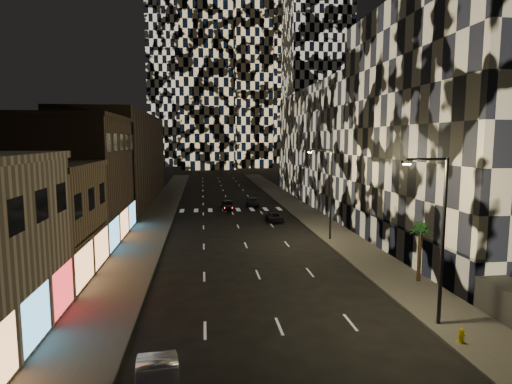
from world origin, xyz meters
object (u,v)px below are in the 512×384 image
object	(u,v)px
streetlight_near	(439,229)
fire_hydrant	(461,336)
car_dark_oncoming	(253,202)
palm_tree	(420,233)
car_dark_midlane	(228,205)
car_dark_rightlane	(275,218)
streetlight_far	(329,187)

from	to	relation	value
streetlight_near	fire_hydrant	bearing A→B (deg)	-86.27
car_dark_oncoming	palm_tree	xyz separation A→B (m)	(7.51, -36.36, 2.92)
car_dark_midlane	palm_tree	bearing A→B (deg)	-73.37
car_dark_midlane	car_dark_rightlane	xyz separation A→B (m)	(5.20, -9.55, -0.19)
streetlight_near	car_dark_oncoming	bearing A→B (deg)	96.42
car_dark_rightlane	palm_tree	world-z (taller)	palm_tree
streetlight_far	car_dark_oncoming	xyz separation A→B (m)	(-4.85, 23.12, -4.67)
car_dark_oncoming	car_dark_midlane	bearing A→B (deg)	45.77
car_dark_oncoming	car_dark_rightlane	distance (m)	12.94
car_dark_rightlane	palm_tree	distance (m)	24.50
streetlight_far	car_dark_rightlane	xyz separation A→B (m)	(-3.67, 10.23, -4.82)
fire_hydrant	palm_tree	xyz separation A→B (m)	(2.51, 8.98, 3.11)
streetlight_far	palm_tree	world-z (taller)	streetlight_far
car_dark_midlane	palm_tree	xyz separation A→B (m)	(11.53, -33.02, 2.88)
car_dark_oncoming	palm_tree	size ratio (longest dim) A/B	1.12
streetlight_far	palm_tree	bearing A→B (deg)	-78.66
car_dark_oncoming	fire_hydrant	bearing A→B (deg)	102.37
car_dark_rightlane	palm_tree	xyz separation A→B (m)	(6.33, -23.47, 3.07)
streetlight_far	car_dark_rightlane	bearing A→B (deg)	109.74
car_dark_rightlane	palm_tree	size ratio (longest dim) A/B	0.92
streetlight_near	fire_hydrant	xyz separation A→B (m)	(0.15, -2.23, -4.86)
car_dark_rightlane	car_dark_oncoming	bearing A→B (deg)	94.31
car_dark_rightlane	fire_hydrant	size ratio (longest dim) A/B	5.34
palm_tree	car_dark_oncoming	bearing A→B (deg)	101.67
streetlight_near	streetlight_far	xyz separation A→B (m)	(0.00, 20.00, 0.00)
car_dark_oncoming	streetlight_far	bearing A→B (deg)	107.94
palm_tree	fire_hydrant	bearing A→B (deg)	-105.61
streetlight_far	car_dark_midlane	xyz separation A→B (m)	(-8.87, 19.78, -4.63)
streetlight_near	fire_hydrant	world-z (taller)	streetlight_near
streetlight_far	streetlight_near	bearing A→B (deg)	-90.00
car_dark_oncoming	palm_tree	bearing A→B (deg)	107.75
streetlight_near	palm_tree	size ratio (longest dim) A/B	2.15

